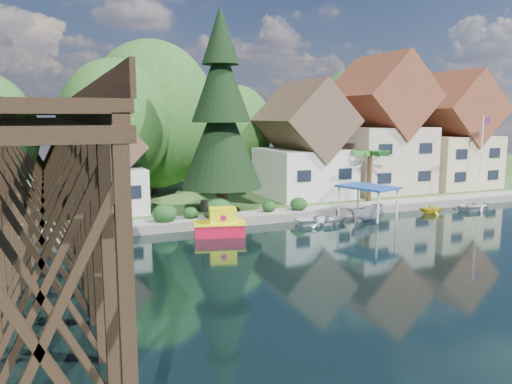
# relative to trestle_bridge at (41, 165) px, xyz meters

# --- Properties ---
(ground) EXTENTS (140.00, 140.00, 0.00)m
(ground) POSITION_rel_trestle_bridge_xyz_m (16.00, -5.17, -5.35)
(ground) COLOR black
(ground) RESTS_ON ground
(bank) EXTENTS (140.00, 52.00, 0.50)m
(bank) POSITION_rel_trestle_bridge_xyz_m (16.00, 28.83, -5.10)
(bank) COLOR #2C5120
(bank) RESTS_ON ground
(seawall) EXTENTS (60.00, 0.40, 0.62)m
(seawall) POSITION_rel_trestle_bridge_xyz_m (20.00, 2.83, -5.04)
(seawall) COLOR slate
(seawall) RESTS_ON ground
(promenade) EXTENTS (50.00, 2.60, 0.06)m
(promenade) POSITION_rel_trestle_bridge_xyz_m (22.00, 4.13, -4.82)
(promenade) COLOR gray
(promenade) RESTS_ON bank
(trestle_bridge) EXTENTS (4.12, 44.18, 9.30)m
(trestle_bridge) POSITION_rel_trestle_bridge_xyz_m (0.00, 0.00, 0.00)
(trestle_bridge) COLOR black
(trestle_bridge) RESTS_ON ground
(house_left) EXTENTS (7.64, 8.64, 11.02)m
(house_left) POSITION_rel_trestle_bridge_xyz_m (23.00, 10.83, -0.21)
(house_left) COLOR silver
(house_left) RESTS_ON bank
(house_center) EXTENTS (8.65, 9.18, 13.89)m
(house_center) POSITION_rel_trestle_bridge_xyz_m (32.00, 11.33, 1.07)
(house_center) COLOR #BFA995
(house_center) RESTS_ON bank
(house_right) EXTENTS (8.15, 8.64, 12.45)m
(house_right) POSITION_rel_trestle_bridge_xyz_m (41.00, 10.83, 0.43)
(house_right) COLOR #C7B98F
(house_right) RESTS_ON bank
(shed) EXTENTS (5.09, 5.40, 7.85)m
(shed) POSITION_rel_trestle_bridge_xyz_m (5.00, 9.33, -1.52)
(shed) COLOR silver
(shed) RESTS_ON bank
(bg_trees) EXTENTS (49.90, 13.30, 10.57)m
(bg_trees) POSITION_rel_trestle_bridge_xyz_m (17.00, 16.08, 1.94)
(bg_trees) COLOR #382314
(bg_trees) RESTS_ON bank
(shrubs) EXTENTS (15.76, 2.47, 1.70)m
(shrubs) POSITION_rel_trestle_bridge_xyz_m (11.40, 4.09, -4.12)
(shrubs) COLOR #153C16
(shrubs) RESTS_ON bank
(conifer) EXTENTS (6.51, 6.51, 16.02)m
(conifer) POSITION_rel_trestle_bridge_xyz_m (13.21, 6.39, 2.87)
(conifer) COLOR #382314
(conifer) RESTS_ON bank
(palm_tree) EXTENTS (4.25, 4.25, 4.84)m
(palm_tree) POSITION_rel_trestle_bridge_xyz_m (26.97, 5.76, -0.62)
(palm_tree) COLOR #382314
(palm_tree) RESTS_ON bank
(flagpole) EXTENTS (1.17, 0.35, 7.62)m
(flagpole) POSITION_rel_trestle_bridge_xyz_m (39.08, 4.58, -0.18)
(flagpole) COLOR white
(flagpole) RESTS_ON bank
(tugboat) EXTENTS (3.89, 2.75, 2.55)m
(tugboat) POSITION_rel_trestle_bridge_xyz_m (11.06, 0.55, -4.59)
(tugboat) COLOR red
(tugboat) RESTS_ON ground
(boat_white_a) EXTENTS (4.47, 3.43, 0.86)m
(boat_white_a) POSITION_rel_trestle_bridge_xyz_m (19.40, 1.03, -4.92)
(boat_white_a) COLOR white
(boat_white_a) RESTS_ON ground
(boat_canopy) EXTENTS (4.09, 4.97, 2.76)m
(boat_canopy) POSITION_rel_trestle_bridge_xyz_m (23.25, 0.71, -4.16)
(boat_canopy) COLOR silver
(boat_canopy) RESTS_ON ground
(boat_yellow) EXTENTS (2.61, 2.40, 1.15)m
(boat_yellow) POSITION_rel_trestle_bridge_xyz_m (29.94, 0.99, -4.77)
(boat_yellow) COLOR gold
(boat_yellow) RESTS_ON ground
(boat_white_b) EXTENTS (4.43, 3.53, 0.82)m
(boat_white_b) POSITION_rel_trestle_bridge_xyz_m (34.95, 1.01, -4.94)
(boat_white_b) COLOR silver
(boat_white_b) RESTS_ON ground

